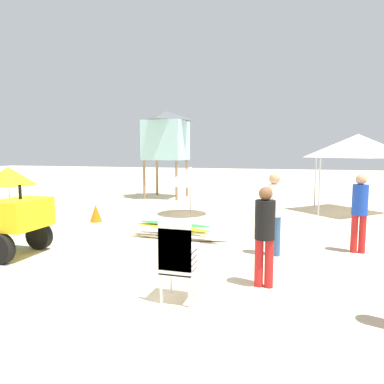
{
  "coord_description": "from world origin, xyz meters",
  "views": [
    {
      "loc": [
        2.95,
        -5.24,
        2.17
      ],
      "look_at": [
        0.49,
        3.1,
        1.17
      ],
      "focal_mm": 32.99,
      "sensor_mm": 36.0,
      "label": 1
    }
  ],
  "objects_px": {
    "lifeguard_near_right": "(360,208)",
    "popup_canopy": "(358,146)",
    "beach_umbrella_left": "(8,176)",
    "lifeguard_near_left": "(265,230)",
    "stacked_plastic_chairs": "(177,255)",
    "beach_umbrella_mid": "(190,176)",
    "lifeguard_near_center": "(274,209)",
    "lifeguard_tower": "(166,135)",
    "surfboard_pile": "(176,231)",
    "traffic_cone_near": "(96,213)"
  },
  "relations": [
    {
      "from": "lifeguard_near_center",
      "to": "lifeguard_near_left",
      "type": "bearing_deg",
      "value": -90.99
    },
    {
      "from": "surfboard_pile",
      "to": "lifeguard_near_left",
      "type": "relative_size",
      "value": 1.61
    },
    {
      "from": "lifeguard_near_right",
      "to": "popup_canopy",
      "type": "relative_size",
      "value": 0.61
    },
    {
      "from": "beach_umbrella_mid",
      "to": "lifeguard_near_left",
      "type": "bearing_deg",
      "value": -63.16
    },
    {
      "from": "stacked_plastic_chairs",
      "to": "traffic_cone_near",
      "type": "distance_m",
      "value": 6.56
    },
    {
      "from": "beach_umbrella_left",
      "to": "lifeguard_near_left",
      "type": "bearing_deg",
      "value": -25.78
    },
    {
      "from": "popup_canopy",
      "to": "surfboard_pile",
      "type": "bearing_deg",
      "value": -131.8
    },
    {
      "from": "beach_umbrella_mid",
      "to": "traffic_cone_near",
      "type": "bearing_deg",
      "value": -140.44
    },
    {
      "from": "stacked_plastic_chairs",
      "to": "lifeguard_near_right",
      "type": "distance_m",
      "value": 4.56
    },
    {
      "from": "lifeguard_near_left",
      "to": "traffic_cone_near",
      "type": "relative_size",
      "value": 3.0
    },
    {
      "from": "lifeguard_near_left",
      "to": "popup_canopy",
      "type": "distance_m",
      "value": 8.52
    },
    {
      "from": "stacked_plastic_chairs",
      "to": "beach_umbrella_mid",
      "type": "distance_m",
      "value": 7.21
    },
    {
      "from": "stacked_plastic_chairs",
      "to": "lifeguard_near_left",
      "type": "xyz_separation_m",
      "value": [
        1.14,
        0.96,
        0.23
      ]
    },
    {
      "from": "lifeguard_near_left",
      "to": "lifeguard_near_right",
      "type": "distance_m",
      "value": 3.1
    },
    {
      "from": "lifeguard_near_right",
      "to": "beach_umbrella_mid",
      "type": "height_order",
      "value": "lifeguard_near_right"
    },
    {
      "from": "lifeguard_tower",
      "to": "traffic_cone_near",
      "type": "bearing_deg",
      "value": -90.58
    },
    {
      "from": "beach_umbrella_mid",
      "to": "beach_umbrella_left",
      "type": "bearing_deg",
      "value": -166.73
    },
    {
      "from": "lifeguard_near_left",
      "to": "beach_umbrella_mid",
      "type": "distance_m",
      "value": 6.71
    },
    {
      "from": "stacked_plastic_chairs",
      "to": "traffic_cone_near",
      "type": "height_order",
      "value": "stacked_plastic_chairs"
    },
    {
      "from": "traffic_cone_near",
      "to": "surfboard_pile",
      "type": "bearing_deg",
      "value": -23.59
    },
    {
      "from": "lifeguard_near_left",
      "to": "traffic_cone_near",
      "type": "bearing_deg",
      "value": 144.34
    },
    {
      "from": "surfboard_pile",
      "to": "beach_umbrella_left",
      "type": "bearing_deg",
      "value": 164.54
    },
    {
      "from": "lifeguard_tower",
      "to": "traffic_cone_near",
      "type": "relative_size",
      "value": 7.48
    },
    {
      "from": "lifeguard_near_left",
      "to": "popup_canopy",
      "type": "relative_size",
      "value": 0.58
    },
    {
      "from": "lifeguard_tower",
      "to": "traffic_cone_near",
      "type": "xyz_separation_m",
      "value": [
        -0.06,
        -6.07,
        -2.65
      ]
    },
    {
      "from": "lifeguard_near_right",
      "to": "popup_canopy",
      "type": "xyz_separation_m",
      "value": [
        0.73,
        5.48,
        1.39
      ]
    },
    {
      "from": "stacked_plastic_chairs",
      "to": "lifeguard_near_right",
      "type": "relative_size",
      "value": 0.71
    },
    {
      "from": "lifeguard_near_right",
      "to": "beach_umbrella_mid",
      "type": "distance_m",
      "value": 5.91
    },
    {
      "from": "surfboard_pile",
      "to": "lifeguard_near_center",
      "type": "height_order",
      "value": "lifeguard_near_center"
    },
    {
      "from": "surfboard_pile",
      "to": "beach_umbrella_left",
      "type": "distance_m",
      "value": 7.28
    },
    {
      "from": "lifeguard_near_left",
      "to": "lifeguard_tower",
      "type": "xyz_separation_m",
      "value": [
        -5.42,
        10.0,
        2.0
      ]
    },
    {
      "from": "surfboard_pile",
      "to": "lifeguard_near_center",
      "type": "xyz_separation_m",
      "value": [
        2.4,
        -0.76,
        0.8
      ]
    },
    {
      "from": "surfboard_pile",
      "to": "lifeguard_tower",
      "type": "relative_size",
      "value": 0.64
    },
    {
      "from": "lifeguard_near_right",
      "to": "stacked_plastic_chairs",
      "type": "bearing_deg",
      "value": -129.79
    },
    {
      "from": "lifeguard_near_left",
      "to": "lifeguard_near_center",
      "type": "relative_size",
      "value": 0.94
    },
    {
      "from": "stacked_plastic_chairs",
      "to": "lifeguard_near_left",
      "type": "bearing_deg",
      "value": 40.06
    },
    {
      "from": "surfboard_pile",
      "to": "lifeguard_tower",
      "type": "distance_m",
      "value": 8.48
    },
    {
      "from": "lifeguard_near_center",
      "to": "traffic_cone_near",
      "type": "xyz_separation_m",
      "value": [
        -5.52,
        2.13,
        -0.73
      ]
    },
    {
      "from": "lifeguard_near_left",
      "to": "popup_canopy",
      "type": "height_order",
      "value": "popup_canopy"
    },
    {
      "from": "stacked_plastic_chairs",
      "to": "popup_canopy",
      "type": "xyz_separation_m",
      "value": [
        3.64,
        8.98,
        1.67
      ]
    },
    {
      "from": "lifeguard_tower",
      "to": "beach_umbrella_left",
      "type": "distance_m",
      "value": 6.93
    },
    {
      "from": "lifeguard_near_left",
      "to": "lifeguard_near_right",
      "type": "bearing_deg",
      "value": 55.06
    },
    {
      "from": "beach_umbrella_left",
      "to": "traffic_cone_near",
      "type": "relative_size",
      "value": 3.41
    },
    {
      "from": "lifeguard_tower",
      "to": "beach_umbrella_left",
      "type": "xyz_separation_m",
      "value": [
        -3.87,
        -5.51,
        -1.61
      ]
    },
    {
      "from": "lifeguard_near_right",
      "to": "beach_umbrella_left",
      "type": "height_order",
      "value": "lifeguard_near_right"
    },
    {
      "from": "lifeguard_near_right",
      "to": "popup_canopy",
      "type": "distance_m",
      "value": 5.7
    },
    {
      "from": "popup_canopy",
      "to": "traffic_cone_near",
      "type": "bearing_deg",
      "value": -152.92
    },
    {
      "from": "stacked_plastic_chairs",
      "to": "beach_umbrella_mid",
      "type": "relative_size",
      "value": 0.68
    },
    {
      "from": "beach_umbrella_left",
      "to": "lifeguard_near_center",
      "type": "bearing_deg",
      "value": -16.04
    },
    {
      "from": "lifeguard_near_center",
      "to": "traffic_cone_near",
      "type": "distance_m",
      "value": 5.96
    }
  ]
}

